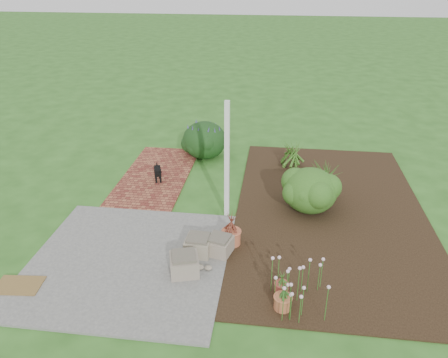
# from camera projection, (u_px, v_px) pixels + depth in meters

# --- Properties ---
(ground) EXTENTS (80.00, 80.00, 0.00)m
(ground) POSITION_uv_depth(u_px,v_px,m) (212.00, 216.00, 9.26)
(ground) COLOR #2A5A1C
(ground) RESTS_ON ground
(concrete_patio) EXTENTS (3.50, 3.50, 0.04)m
(concrete_patio) POSITION_uv_depth(u_px,v_px,m) (129.00, 261.00, 7.84)
(concrete_patio) COLOR #5E5E5B
(concrete_patio) RESTS_ON ground
(brick_path) EXTENTS (1.60, 3.50, 0.04)m
(brick_path) POSITION_uv_depth(u_px,v_px,m) (156.00, 175.00, 11.00)
(brick_path) COLOR maroon
(brick_path) RESTS_ON ground
(garden_bed) EXTENTS (4.00, 7.00, 0.03)m
(garden_bed) POSITION_uv_depth(u_px,v_px,m) (330.00, 211.00, 9.41)
(garden_bed) COLOR black
(garden_bed) RESTS_ON ground
(veranda_post) EXTENTS (0.10, 0.10, 2.50)m
(veranda_post) POSITION_uv_depth(u_px,v_px,m) (227.00, 161.00, 8.76)
(veranda_post) COLOR white
(veranda_post) RESTS_ON ground
(stone_trough_near) EXTENTS (0.59, 0.59, 0.32)m
(stone_trough_near) POSITION_uv_depth(u_px,v_px,m) (184.00, 265.00, 7.45)
(stone_trough_near) COLOR gray
(stone_trough_near) RESTS_ON concrete_patio
(stone_trough_mid) EXTENTS (0.48, 0.48, 0.30)m
(stone_trough_mid) POSITION_uv_depth(u_px,v_px,m) (198.00, 246.00, 7.96)
(stone_trough_mid) COLOR gray
(stone_trough_mid) RESTS_ON concrete_patio
(stone_trough_far) EXTENTS (0.54, 0.54, 0.29)m
(stone_trough_far) POSITION_uv_depth(u_px,v_px,m) (219.00, 246.00, 7.98)
(stone_trough_far) COLOR #786858
(stone_trough_far) RESTS_ON concrete_patio
(coir_doormat) EXTENTS (0.78, 0.54, 0.02)m
(coir_doormat) POSITION_uv_depth(u_px,v_px,m) (19.00, 285.00, 7.20)
(coir_doormat) COLOR brown
(coir_doormat) RESTS_ON concrete_patio
(black_dog) EXTENTS (0.27, 0.51, 0.45)m
(black_dog) POSITION_uv_depth(u_px,v_px,m) (158.00, 171.00, 10.54)
(black_dog) COLOR black
(black_dog) RESTS_ON brick_path
(cream_ceramic_urn) EXTENTS (0.37, 0.37, 0.38)m
(cream_ceramic_urn) POSITION_uv_depth(u_px,v_px,m) (190.00, 144.00, 12.37)
(cream_ceramic_urn) COLOR beige
(cream_ceramic_urn) RESTS_ON brick_path
(evergreen_shrub) EXTENTS (1.48, 1.48, 0.96)m
(evergreen_shrub) POSITION_uv_depth(u_px,v_px,m) (310.00, 189.00, 9.26)
(evergreen_shrub) COLOR #104311
(evergreen_shrub) RESTS_ON garden_bed
(agapanthus_clump_back) EXTENTS (1.26, 1.26, 0.90)m
(agapanthus_clump_back) POSITION_uv_depth(u_px,v_px,m) (323.00, 176.00, 9.93)
(agapanthus_clump_back) COLOR #0E3914
(agapanthus_clump_back) RESTS_ON garden_bed
(agapanthus_clump_front) EXTENTS (1.17, 1.17, 0.83)m
(agapanthus_clump_front) POSITION_uv_depth(u_px,v_px,m) (291.00, 151.00, 11.30)
(agapanthus_clump_front) COLOR #0B3B0B
(agapanthus_clump_front) RESTS_ON garden_bed
(pink_flower_patch) EXTENTS (1.37, 1.37, 0.66)m
(pink_flower_patch) POSITION_uv_depth(u_px,v_px,m) (298.00, 287.00, 6.69)
(pink_flower_patch) COLOR #113D0F
(pink_flower_patch) RESTS_ON garden_bed
(terracotta_pot_bronze) EXTENTS (0.41, 0.41, 0.28)m
(terracotta_pot_bronze) POSITION_uv_depth(u_px,v_px,m) (231.00, 237.00, 8.25)
(terracotta_pot_bronze) COLOR #B25C3C
(terracotta_pot_bronze) RESTS_ON garden_bed
(terracotta_pot_small_left) EXTENTS (0.29, 0.29, 0.19)m
(terracotta_pot_small_left) POSITION_uv_depth(u_px,v_px,m) (281.00, 288.00, 7.04)
(terracotta_pot_small_left) COLOR #A94639
(terracotta_pot_small_left) RESTS_ON garden_bed
(terracotta_pot_small_right) EXTENTS (0.34, 0.34, 0.23)m
(terracotta_pot_small_right) POSITION_uv_depth(u_px,v_px,m) (283.00, 302.00, 6.71)
(terracotta_pot_small_right) COLOR #AE613B
(terracotta_pot_small_right) RESTS_ON garden_bed
(purple_flowering_bush) EXTENTS (1.37, 1.37, 1.02)m
(purple_flowering_bush) POSITION_uv_depth(u_px,v_px,m) (204.00, 139.00, 11.90)
(purple_flowering_bush) COLOR black
(purple_flowering_bush) RESTS_ON ground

